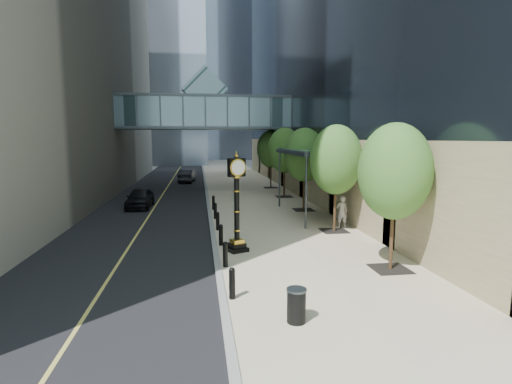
% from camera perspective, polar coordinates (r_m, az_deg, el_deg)
% --- Properties ---
extents(ground, '(320.00, 320.00, 0.00)m').
position_cam_1_polar(ground, '(12.68, 9.74, -16.08)').
color(ground, gray).
rests_on(ground, ground).
extents(road, '(8.00, 180.00, 0.02)m').
position_cam_1_polar(road, '(51.39, -11.82, 1.84)').
color(road, black).
rests_on(road, ground).
extents(sidewalk, '(8.00, 180.00, 0.06)m').
position_cam_1_polar(sidewalk, '(51.49, -2.90, 2.03)').
color(sidewalk, '#C3B896').
rests_on(sidewalk, ground).
extents(curb, '(0.25, 180.00, 0.07)m').
position_cam_1_polar(curb, '(51.28, -7.36, 1.95)').
color(curb, gray).
rests_on(curb, ground).
extents(distant_tower_c, '(22.00, 22.00, 65.00)m').
position_cam_1_polar(distant_tower_c, '(133.89, -9.50, 19.38)').
color(distant_tower_c, '#ACBCD9').
rests_on(distant_tower_c, ground).
extents(skywalk, '(17.00, 4.20, 5.80)m').
position_cam_1_polar(skywalk, '(39.12, -7.29, 11.46)').
color(skywalk, slate).
rests_on(skywalk, ground).
extents(entrance_canopy, '(3.00, 8.00, 4.38)m').
position_cam_1_polar(entrance_canopy, '(26.04, 7.82, 5.63)').
color(entrance_canopy, '#383F44').
rests_on(entrance_canopy, ground).
extents(bollard_row, '(0.20, 16.20, 0.90)m').
position_cam_1_polar(bollard_row, '(20.57, -5.28, -5.22)').
color(bollard_row, black).
rests_on(bollard_row, sidewalk).
extents(street_trees, '(2.89, 28.80, 5.95)m').
position_cam_1_polar(street_trees, '(28.45, 6.69, 5.37)').
color(street_trees, black).
rests_on(street_trees, sidewalk).
extents(street_clock, '(1.07, 1.07, 4.36)m').
position_cam_1_polar(street_clock, '(17.72, -2.76, -2.53)').
color(street_clock, black).
rests_on(street_clock, sidewalk).
extents(trash_bin, '(0.63, 0.63, 0.90)m').
position_cam_1_polar(trash_bin, '(11.43, 5.79, -15.97)').
color(trash_bin, black).
rests_on(trash_bin, sidewalk).
extents(pedestrian, '(0.67, 0.46, 1.81)m').
position_cam_1_polar(pedestrian, '(23.09, 12.18, -2.79)').
color(pedestrian, '#B4ADA5').
rests_on(pedestrian, sidewalk).
extents(car_near, '(1.82, 4.29, 1.44)m').
position_cam_1_polar(car_near, '(30.54, -16.24, -0.81)').
color(car_near, black).
rests_on(car_near, road).
extents(car_far, '(2.00, 4.66, 1.49)m').
position_cam_1_polar(car_far, '(47.25, -9.84, 2.31)').
color(car_far, black).
rests_on(car_far, road).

